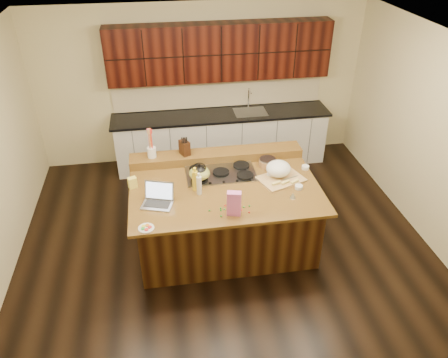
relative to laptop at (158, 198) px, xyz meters
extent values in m
cube|color=black|center=(0.84, 0.22, -0.99)|extent=(5.50, 5.00, 0.01)
cube|color=silver|center=(0.84, 0.22, 1.72)|extent=(5.50, 5.00, 0.01)
cube|color=beige|center=(0.84, 2.73, 0.36)|extent=(5.50, 0.01, 2.70)
cube|color=beige|center=(0.84, -2.28, 0.36)|extent=(5.50, 0.01, 2.70)
cube|color=beige|center=(3.60, 0.22, 0.36)|extent=(0.01, 5.00, 2.70)
cube|color=black|center=(0.84, 0.22, -0.55)|extent=(2.22, 1.42, 0.88)
cube|color=black|center=(0.84, 0.22, -0.09)|extent=(2.40, 1.60, 0.04)
cube|color=black|center=(0.84, 0.92, -0.01)|extent=(2.40, 0.30, 0.12)
cube|color=gray|center=(0.84, 0.52, -0.06)|extent=(0.92, 0.52, 0.02)
cylinder|color=black|center=(0.54, 0.65, -0.04)|extent=(0.22, 0.22, 0.03)
cylinder|color=black|center=(1.14, 0.65, -0.04)|extent=(0.22, 0.22, 0.03)
cylinder|color=black|center=(0.54, 0.39, -0.04)|extent=(0.22, 0.22, 0.03)
cylinder|color=black|center=(1.14, 0.39, -0.04)|extent=(0.22, 0.22, 0.03)
cylinder|color=black|center=(0.84, 0.52, -0.04)|extent=(0.22, 0.22, 0.03)
cube|color=silver|center=(1.14, 2.39, -0.54)|extent=(3.60, 0.62, 0.90)
cube|color=black|center=(1.14, 2.39, -0.07)|extent=(3.70, 0.66, 0.04)
cube|color=gray|center=(1.64, 2.39, -0.05)|extent=(0.55, 0.42, 0.01)
cylinder|color=gray|center=(1.64, 2.57, 0.13)|extent=(0.02, 0.02, 0.36)
cube|color=black|center=(1.14, 2.54, 0.96)|extent=(3.60, 0.34, 0.90)
cube|color=beige|center=(1.14, 2.70, 0.21)|extent=(3.60, 0.03, 0.50)
ellipsoid|color=black|center=(0.54, 0.39, 0.07)|extent=(0.22, 0.22, 0.18)
ellipsoid|color=olive|center=(0.54, 0.39, 0.05)|extent=(0.29, 0.29, 0.15)
cube|color=#B7B7BC|center=(-0.02, -0.05, -0.06)|extent=(0.42, 0.34, 0.02)
cube|color=black|center=(-0.02, -0.05, -0.05)|extent=(0.33, 0.23, 0.00)
cube|color=#B7B7BC|center=(0.02, 0.06, 0.07)|extent=(0.36, 0.18, 0.23)
cube|color=silver|center=(0.02, 0.06, 0.07)|extent=(0.33, 0.15, 0.20)
cylinder|color=gold|center=(0.47, 0.21, 0.07)|extent=(0.09, 0.09, 0.27)
cylinder|color=silver|center=(0.51, 0.11, 0.06)|extent=(0.07, 0.07, 0.25)
cube|color=tan|center=(1.59, 0.26, -0.05)|extent=(0.66, 0.57, 0.03)
ellipsoid|color=white|center=(1.57, 0.34, 0.06)|extent=(0.32, 0.32, 0.20)
cube|color=#EDD872|center=(1.49, 0.13, -0.03)|extent=(0.12, 0.03, 0.03)
cube|color=#EDD872|center=(1.61, 0.13, -0.03)|extent=(0.12, 0.03, 0.03)
cube|color=#EDD872|center=(1.73, 0.13, -0.03)|extent=(0.12, 0.03, 0.03)
cylinder|color=gray|center=(1.71, 0.24, -0.04)|extent=(0.21, 0.09, 0.01)
cylinder|color=white|center=(1.76, 0.02, -0.04)|extent=(0.12, 0.12, 0.04)
cylinder|color=white|center=(1.48, 0.36, -0.04)|extent=(0.12, 0.12, 0.04)
cylinder|color=white|center=(1.99, 0.47, -0.04)|extent=(0.11, 0.11, 0.04)
cylinder|color=#996B3F|center=(1.51, 0.64, -0.02)|extent=(0.24, 0.24, 0.09)
cone|color=silver|center=(1.62, -0.16, -0.03)|extent=(0.10, 0.10, 0.07)
cube|color=#E36BC0|center=(0.86, -0.37, 0.08)|extent=(0.18, 0.12, 0.30)
cylinder|color=white|center=(-0.15, -0.47, -0.06)|extent=(0.21, 0.21, 0.01)
cube|color=#F1DE55|center=(-0.31, 0.38, 0.01)|extent=(0.12, 0.10, 0.14)
cylinder|color=white|center=(-0.04, 0.92, 0.12)|extent=(0.16, 0.16, 0.14)
cube|color=black|center=(0.40, 0.92, 0.15)|extent=(0.16, 0.19, 0.20)
ellipsoid|color=red|center=(0.90, -0.24, -0.06)|extent=(0.02, 0.02, 0.02)
ellipsoid|color=#198C26|center=(0.72, -0.24, -0.06)|extent=(0.02, 0.02, 0.02)
ellipsoid|color=red|center=(1.04, -0.38, -0.06)|extent=(0.02, 0.02, 0.02)
ellipsoid|color=#198C26|center=(1.06, -0.25, -0.06)|extent=(0.02, 0.02, 0.02)
ellipsoid|color=red|center=(0.86, -0.37, -0.06)|extent=(0.02, 0.02, 0.02)
ellipsoid|color=#198C26|center=(0.70, -0.39, -0.06)|extent=(0.02, 0.02, 0.02)
ellipsoid|color=red|center=(0.95, -0.32, -0.06)|extent=(0.02, 0.02, 0.02)
ellipsoid|color=#198C26|center=(0.76, -0.27, -0.06)|extent=(0.02, 0.02, 0.02)
ellipsoid|color=red|center=(0.94, -0.24, -0.06)|extent=(0.02, 0.02, 0.02)
ellipsoid|color=#198C26|center=(0.99, -0.26, -0.06)|extent=(0.02, 0.02, 0.02)
ellipsoid|color=red|center=(0.81, -0.36, -0.06)|extent=(0.02, 0.02, 0.02)
ellipsoid|color=#198C26|center=(0.72, -0.28, -0.06)|extent=(0.02, 0.02, 0.02)
ellipsoid|color=red|center=(0.78, -0.20, -0.06)|extent=(0.02, 0.02, 0.02)
ellipsoid|color=#198C26|center=(0.58, -0.27, -0.06)|extent=(0.02, 0.02, 0.02)
ellipsoid|color=red|center=(0.91, -0.32, -0.06)|extent=(0.02, 0.02, 0.02)
camera|label=1|loc=(0.10, -4.34, 3.00)|focal=35.00mm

